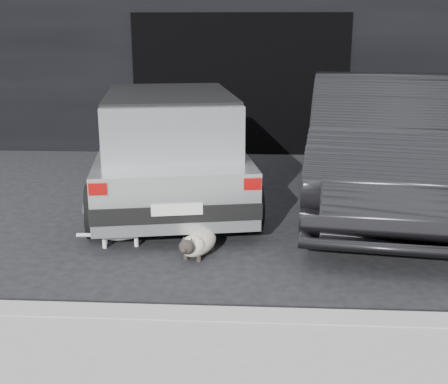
# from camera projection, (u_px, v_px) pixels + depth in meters

# --- Properties ---
(ground) EXTENTS (80.00, 80.00, 0.00)m
(ground) POSITION_uv_depth(u_px,v_px,m) (150.00, 219.00, 7.06)
(ground) COLOR black
(ground) RESTS_ON ground
(building_facade) EXTENTS (34.00, 4.00, 5.00)m
(building_facade) POSITION_uv_depth(u_px,v_px,m) (243.00, 20.00, 12.06)
(building_facade) COLOR black
(building_facade) RESTS_ON ground
(garage_opening) EXTENTS (4.00, 0.10, 2.60)m
(garage_opening) POSITION_uv_depth(u_px,v_px,m) (240.00, 85.00, 10.47)
(garage_opening) COLOR black
(garage_opening) RESTS_ON ground
(curb) EXTENTS (18.00, 0.25, 0.12)m
(curb) POSITION_uv_depth(u_px,v_px,m) (214.00, 320.00, 4.49)
(curb) COLOR gray
(curb) RESTS_ON ground
(silver_hatchback) EXTENTS (2.61, 4.37, 1.51)m
(silver_hatchback) POSITION_uv_depth(u_px,v_px,m) (170.00, 142.00, 7.65)
(silver_hatchback) COLOR #B7BABC
(silver_hatchback) RESTS_ON ground
(second_car) EXTENTS (2.49, 5.40, 1.72)m
(second_car) POSITION_uv_depth(u_px,v_px,m) (380.00, 141.00, 7.52)
(second_car) COLOR black
(second_car) RESTS_ON ground
(cat_siamese) EXTENTS (0.47, 0.85, 0.30)m
(cat_siamese) POSITION_uv_depth(u_px,v_px,m) (197.00, 244.00, 5.87)
(cat_siamese) COLOR beige
(cat_siamese) RESTS_ON ground
(cat_white) EXTENTS (0.85, 0.40, 0.41)m
(cat_white) POSITION_uv_depth(u_px,v_px,m) (124.00, 228.00, 6.18)
(cat_white) COLOR white
(cat_white) RESTS_ON ground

